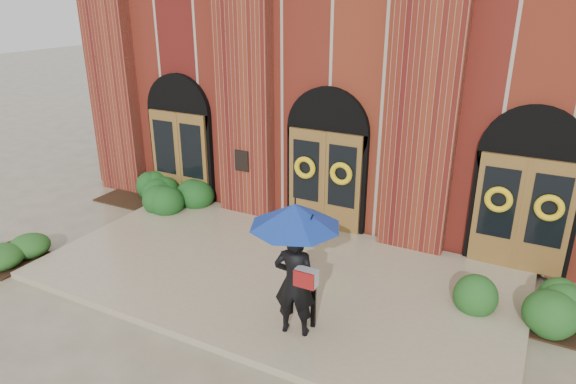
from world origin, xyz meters
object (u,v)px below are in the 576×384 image
Objects in this scene: hedge_wall_right at (546,303)px; man_with_umbrella at (295,245)px; hedge_wall_left at (152,190)px; metal_post at (313,302)px.

man_with_umbrella is at bearing -145.97° from hedge_wall_right.
man_with_umbrella is 4.92m from hedge_wall_right.
man_with_umbrella is 0.80× the size of hedge_wall_left.
hedge_wall_left is at bearing 174.13° from hedge_wall_right.
man_with_umbrella reaches higher than hedge_wall_right.
metal_post is 0.31× the size of hedge_wall_left.
man_with_umbrella is at bearing -128.27° from metal_post.
metal_post reaches higher than hedge_wall_right.
metal_post is 4.35m from hedge_wall_right.
hedge_wall_right is at bearing 32.57° from metal_post.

